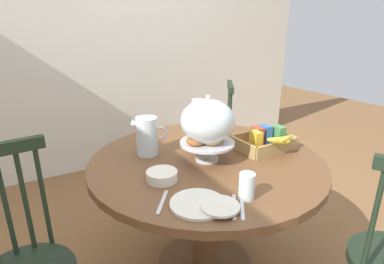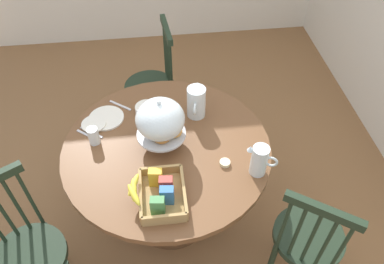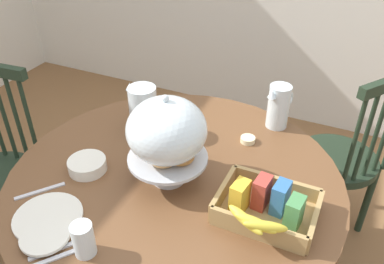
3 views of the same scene
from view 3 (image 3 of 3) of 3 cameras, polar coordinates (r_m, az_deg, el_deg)
dining_table at (r=1.62m, az=-2.28°, el=-11.83°), size 1.22×1.22×0.74m
windsor_chair_near_window at (r=2.13m, az=20.23°, el=-3.99°), size 0.46×0.46×0.97m
pastry_stand_with_dome at (r=1.35m, az=-3.53°, el=-0.17°), size 0.28×0.28×0.34m
orange_juice_pitcher at (r=1.66m, az=-6.86°, el=2.80°), size 0.20×0.12×0.21m
milk_pitcher at (r=1.73m, az=12.10°, el=3.34°), size 0.09×0.17×0.19m
cereal_basket at (r=1.31m, az=10.44°, el=-10.39°), size 0.32×0.30×0.12m
china_plate_large at (r=1.40m, az=-19.67°, el=-11.25°), size 0.22×0.22×0.01m
china_plate_small at (r=1.33m, az=-20.05°, el=-13.66°), size 0.15×0.15×0.01m
cereal_bowl at (r=1.53m, az=-14.58°, el=-4.54°), size 0.14×0.14×0.04m
drinking_glass at (r=1.23m, az=-15.09°, el=-14.45°), size 0.06×0.06×0.11m
butter_dish at (r=1.65m, az=7.89°, el=-1.07°), size 0.06×0.06×0.02m
table_knife at (r=1.30m, az=-18.41°, el=-15.39°), size 0.11×0.14×0.01m
dinner_fork at (r=1.28m, az=-18.12°, el=-16.34°), size 0.11×0.14×0.01m
soup_spoon at (r=1.50m, az=-20.68°, el=-7.83°), size 0.11×0.14×0.01m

